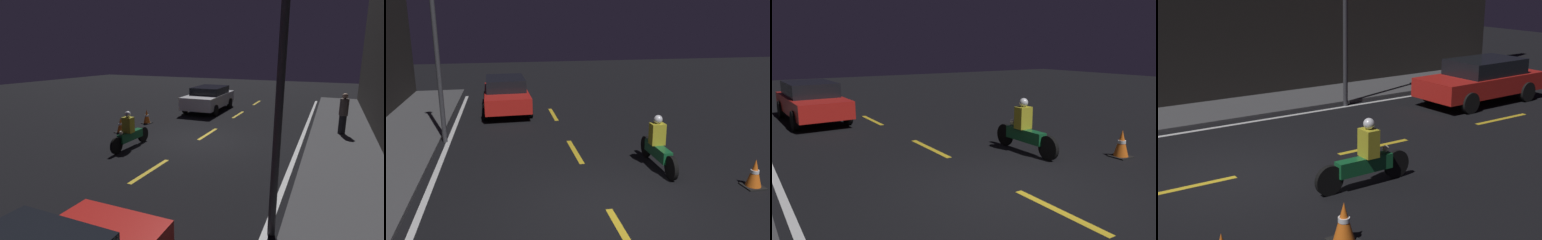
# 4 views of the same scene
# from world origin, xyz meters

# --- Properties ---
(ground_plane) EXTENTS (56.00, 56.00, 0.00)m
(ground_plane) POSITION_xyz_m (0.00, 0.00, 0.00)
(ground_plane) COLOR black
(lane_dash_c) EXTENTS (2.00, 0.14, 0.01)m
(lane_dash_c) POSITION_xyz_m (-1.00, 0.00, 0.00)
(lane_dash_c) COLOR gold
(lane_dash_c) RESTS_ON ground
(lane_dash_d) EXTENTS (2.00, 0.14, 0.01)m
(lane_dash_d) POSITION_xyz_m (3.50, 0.00, 0.00)
(lane_dash_d) COLOR gold
(lane_dash_d) RESTS_ON ground
(lane_dash_e) EXTENTS (2.00, 0.14, 0.01)m
(lane_dash_e) POSITION_xyz_m (8.00, 0.00, 0.00)
(lane_dash_e) COLOR gold
(lane_dash_e) RESTS_ON ground
(taxi_red) EXTENTS (4.32, 1.94, 1.38)m
(taxi_red) POSITION_xyz_m (9.06, 1.82, 0.74)
(taxi_red) COLOR red
(taxi_red) RESTS_ON ground
(motorcycle) EXTENTS (2.18, 0.36, 1.36)m
(motorcycle) POSITION_xyz_m (1.91, -1.85, 0.55)
(motorcycle) COLOR black
(motorcycle) RESTS_ON ground
(traffic_cone_mid) EXTENTS (0.44, 0.44, 0.66)m
(traffic_cone_mid) POSITION_xyz_m (0.34, -3.51, 0.32)
(traffic_cone_mid) COLOR black
(traffic_cone_mid) RESTS_ON ground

